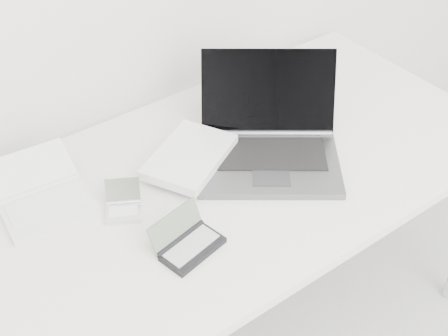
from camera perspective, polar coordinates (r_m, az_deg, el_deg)
desk at (r=1.70m, az=0.01°, el=-1.65°), size 1.60×0.80×0.73m
laptop_large at (r=1.70m, az=2.07°, el=1.96°), size 0.61×0.52×0.24m
netbook_open_white at (r=1.64m, az=-16.22°, el=-2.60°), size 0.24×0.30×0.05m
pda_silver at (r=1.57m, az=-9.19°, el=-3.50°), size 0.13×0.13×0.06m
palmtop_charcoal at (r=1.47m, az=-3.35°, el=-6.85°), size 0.17×0.14×0.08m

